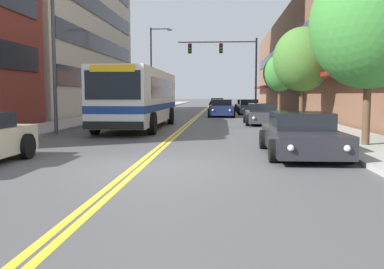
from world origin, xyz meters
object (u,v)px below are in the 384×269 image
(car_beige_parked_right_end, at_px, (244,106))
(street_lamp_left_near, at_px, (57,12))
(car_black_moving_lead, at_px, (217,103))
(street_tree_right_near, at_px, (370,24))
(street_lamp_left_far, at_px, (154,62))
(street_tree_right_mid, at_px, (302,59))
(car_dark_grey_parked_right_mid, at_px, (261,115))
(street_tree_right_far, at_px, (280,73))
(car_charcoal_parked_right_foreground, at_px, (301,135))
(fire_hydrant, at_px, (318,126))
(city_bus, at_px, (140,96))
(car_silver_parked_left_mid, at_px, (138,110))
(car_slate_blue_parked_right_far, at_px, (249,107))
(car_navy_moving_second, at_px, (222,109))
(car_red_parked_left_far, at_px, (160,106))
(traffic_signal_mast, at_px, (230,59))

(car_beige_parked_right_end, distance_m, street_lamp_left_near, 29.93)
(car_black_moving_lead, relative_size, street_tree_right_near, 0.82)
(street_lamp_left_far, xyz_separation_m, street_tree_right_mid, (11.84, -17.31, -1.17))
(car_dark_grey_parked_right_mid, distance_m, street_tree_right_mid, 4.25)
(street_tree_right_far, bearing_deg, street_tree_right_near, -89.52)
(street_tree_right_mid, bearing_deg, car_charcoal_parked_right_foreground, -100.14)
(street_tree_right_far, height_order, fire_hydrant, street_tree_right_far)
(car_charcoal_parked_right_foreground, height_order, street_tree_right_mid, street_tree_right_mid)
(city_bus, distance_m, car_charcoal_parked_right_foreground, 11.84)
(car_silver_parked_left_mid, height_order, car_charcoal_parked_right_foreground, car_silver_parked_left_mid)
(car_slate_blue_parked_right_far, height_order, fire_hydrant, car_slate_blue_parked_right_far)
(car_slate_blue_parked_right_far, bearing_deg, fire_hydrant, -85.86)
(car_slate_blue_parked_right_far, bearing_deg, street_lamp_left_far, 152.39)
(car_beige_parked_right_end, bearing_deg, car_navy_moving_second, -101.23)
(street_tree_right_mid, bearing_deg, car_dark_grey_parked_right_mid, -158.79)
(car_red_parked_left_far, relative_size, car_beige_parked_right_end, 1.00)
(car_slate_blue_parked_right_far, relative_size, street_tree_right_near, 0.79)
(city_bus, distance_m, street_lamp_left_near, 6.03)
(car_silver_parked_left_mid, bearing_deg, traffic_signal_mast, 53.92)
(city_bus, xyz_separation_m, car_navy_moving_second, (4.26, 11.84, -1.04))
(street_lamp_left_far, bearing_deg, car_red_parked_left_far, -53.67)
(car_charcoal_parked_right_foreground, height_order, street_lamp_left_far, street_lamp_left_far)
(car_navy_moving_second, xyz_separation_m, street_tree_right_far, (4.61, 0.56, 2.80))
(car_red_parked_left_far, distance_m, car_dark_grey_parked_right_mid, 19.33)
(street_lamp_left_far, bearing_deg, fire_hydrant, -67.23)
(car_navy_moving_second, height_order, fire_hydrant, car_navy_moving_second)
(street_tree_right_near, height_order, fire_hydrant, street_tree_right_near)
(car_dark_grey_parked_right_mid, height_order, car_slate_blue_parked_right_far, car_slate_blue_parked_right_far)
(car_slate_blue_parked_right_far, xyz_separation_m, street_tree_right_near, (2.32, -24.62, 3.41))
(street_lamp_left_far, bearing_deg, car_navy_moving_second, -54.26)
(city_bus, bearing_deg, street_tree_right_far, 54.41)
(car_slate_blue_parked_right_far, distance_m, car_black_moving_lead, 19.92)
(street_tree_right_near, height_order, street_tree_right_far, street_tree_right_near)
(car_red_parked_left_far, relative_size, car_black_moving_lead, 0.96)
(city_bus, relative_size, car_silver_parked_left_mid, 2.65)
(car_dark_grey_parked_right_mid, bearing_deg, car_silver_parked_left_mid, 144.30)
(city_bus, distance_m, street_tree_right_near, 12.31)
(fire_hydrant, bearing_deg, traffic_signal_mast, 97.82)
(car_dark_grey_parked_right_mid, bearing_deg, car_navy_moving_second, 105.48)
(city_bus, relative_size, car_navy_moving_second, 2.40)
(car_navy_moving_second, distance_m, street_lamp_left_far, 12.70)
(traffic_signal_mast, bearing_deg, car_black_moving_lead, 94.69)
(traffic_signal_mast, xyz_separation_m, street_lamp_left_near, (-7.80, -23.00, 0.21))
(car_beige_parked_right_end, bearing_deg, street_tree_right_mid, -82.96)
(city_bus, relative_size, car_charcoal_parked_right_foreground, 2.34)
(car_slate_blue_parked_right_far, height_order, car_beige_parked_right_end, car_slate_blue_parked_right_far)
(fire_hydrant, bearing_deg, car_charcoal_parked_right_foreground, -107.20)
(street_tree_right_near, xyz_separation_m, fire_hydrant, (-0.79, 3.46, -3.53))
(car_beige_parked_right_end, bearing_deg, car_dark_grey_parked_right_mid, -90.12)
(car_silver_parked_left_mid, bearing_deg, car_charcoal_parked_right_foreground, -65.75)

